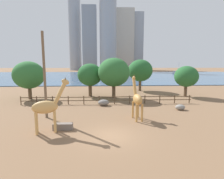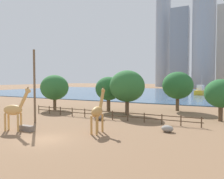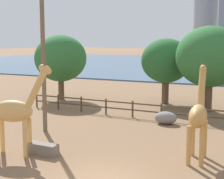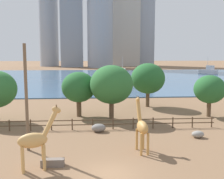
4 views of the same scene
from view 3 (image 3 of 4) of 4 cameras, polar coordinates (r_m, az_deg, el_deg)
name	(u,v)px [view 3 (image 3 of 4)]	position (r m, az deg, el deg)	size (l,w,h in m)	color
giraffe_tall	(198,115)	(17.48, 14.16, -4.15)	(1.07, 3.22, 4.87)	#C18C47
giraffe_companion	(16,111)	(18.39, -15.68, -3.46)	(3.37, 1.61, 4.93)	tan
utility_pole	(43,59)	(22.48, -11.35, 5.05)	(0.28, 0.28, 9.59)	brown
boulder_by_pole	(166,118)	(25.01, 8.92, -4.66)	(1.61, 1.20, 0.90)	gray
feeding_trough	(42,149)	(18.62, -11.56, -9.65)	(1.80, 0.60, 0.60)	#72665B
enclosure_fence	(177,112)	(25.70, 10.83, -3.66)	(26.12, 0.14, 1.30)	#4C3826
tree_left_large	(61,58)	(35.19, -8.54, 5.14)	(5.25, 5.25, 6.57)	brown
tree_right_tall	(166,61)	(32.74, 8.95, 4.71)	(4.65, 4.65, 6.19)	brown
tree_left_small	(210,57)	(29.80, 15.97, 5.24)	(5.66, 5.66, 7.19)	brown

